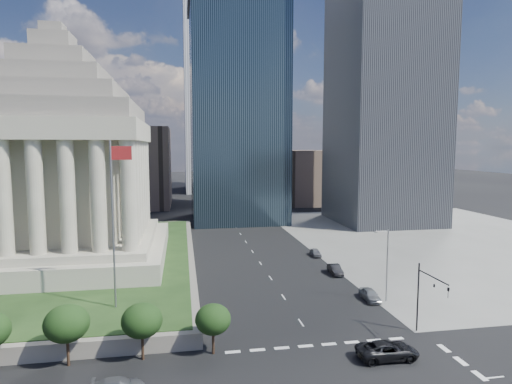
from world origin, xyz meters
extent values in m
plane|color=black|center=(0.00, 100.00, 0.00)|extent=(500.00, 500.00, 0.00)
cube|color=slate|center=(46.00, 60.00, 0.01)|extent=(68.00, 90.00, 0.03)
cylinder|color=slate|center=(-22.00, 24.00, 11.90)|extent=(0.24, 0.24, 20.00)
cube|color=maroon|center=(-20.80, 24.00, 20.40)|extent=(2.40, 0.05, 1.60)
cube|color=black|center=(2.00, 95.00, 30.00)|extent=(26.00, 26.00, 60.00)
cube|color=black|center=(42.00, 85.00, 50.00)|extent=(26.00, 28.00, 100.00)
cube|color=brown|center=(32.00, 130.00, 10.00)|extent=(20.00, 30.00, 20.00)
cube|color=brown|center=(-30.00, 130.00, 14.00)|extent=(24.00, 30.00, 28.00)
cylinder|color=black|center=(12.50, 15.50, 4.00)|extent=(0.18, 0.18, 8.00)
cylinder|color=black|center=(12.50, 12.75, 7.20)|extent=(0.14, 5.50, 0.14)
cube|color=black|center=(12.50, 10.00, 6.40)|extent=(0.30, 0.30, 1.10)
cylinder|color=slate|center=(13.50, 25.00, 5.00)|extent=(0.16, 0.16, 10.00)
cylinder|color=slate|center=(12.60, 25.00, 9.80)|extent=(1.80, 0.12, 0.12)
cube|color=slate|center=(11.70, 25.00, 9.70)|extent=(0.50, 0.22, 0.14)
imported|color=black|center=(6.10, 10.00, 0.86)|extent=(2.98, 6.26, 1.72)
imported|color=gray|center=(11.50, 25.77, 0.79)|extent=(2.09, 4.71, 1.57)
imported|color=black|center=(11.07, 38.28, 0.78)|extent=(1.96, 4.83, 1.56)
imported|color=slate|center=(11.50, 50.28, 0.71)|extent=(1.93, 4.25, 1.42)
camera|label=1|loc=(-13.85, -27.95, 21.03)|focal=30.00mm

